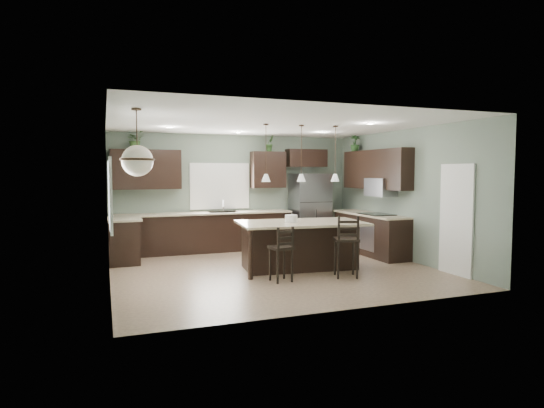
{
  "coord_description": "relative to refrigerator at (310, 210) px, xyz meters",
  "views": [
    {
      "loc": [
        -3.05,
        -8.13,
        1.89
      ],
      "look_at": [
        0.1,
        0.4,
        1.25
      ],
      "focal_mm": 30.0,
      "sensor_mm": 36.0,
      "label": 1
    }
  ],
  "objects": [
    {
      "name": "ground",
      "position": [
        -1.84,
        -2.33,
        -0.93
      ],
      "size": [
        6.0,
        6.0,
        0.0
      ],
      "primitive_type": "plane",
      "color": "#9E8466",
      "rests_on": "ground"
    },
    {
      "name": "plant_back_right",
      "position": [
        -1.01,
        0.22,
        1.68
      ],
      "size": [
        0.27,
        0.24,
        0.4
      ],
      "primitive_type": "imported",
      "rotation": [
        0.0,
        0.0,
        0.35
      ],
      "color": "#2D4F22",
      "rests_on": "back_upper_right"
    },
    {
      "name": "window_back",
      "position": [
        -2.24,
        0.4,
        0.62
      ],
      "size": [
        1.35,
        0.02,
        1.0
      ],
      "primitive_type": "cube",
      "color": "white",
      "rests_on": "room_shell"
    },
    {
      "name": "pendant_left",
      "position": [
        -2.02,
        -2.36,
        1.32
      ],
      "size": [
        0.17,
        0.17,
        1.1
      ],
      "primitive_type": null,
      "color": "silver",
      "rests_on": "room_shell"
    },
    {
      "name": "pantry_door",
      "position": [
        1.13,
        -3.88,
        0.09
      ],
      "size": [
        0.04,
        0.82,
        2.04
      ],
      "primitive_type": "cube",
      "color": "white",
      "rests_on": "ground"
    },
    {
      "name": "left_return_countertop",
      "position": [
        -4.52,
        -0.63,
        -0.01
      ],
      "size": [
        0.66,
        0.96,
        0.04
      ],
      "primitive_type": "cube",
      "color": "beige",
      "rests_on": "left_return_cabs"
    },
    {
      "name": "bar_stool_left",
      "position": [
        -2.07,
        -3.26,
        -0.44
      ],
      "size": [
        0.4,
        0.4,
        0.97
      ],
      "primitive_type": "cube",
      "rotation": [
        0.0,
        0.0,
        0.12
      ],
      "color": "black",
      "rests_on": "ground"
    },
    {
      "name": "window_left",
      "position": [
        -4.83,
        -3.13,
        0.62
      ],
      "size": [
        0.02,
        1.1,
        1.0
      ],
      "primitive_type": "cube",
      "color": "white",
      "rests_on": "room_shell"
    },
    {
      "name": "back_upper_left",
      "position": [
        -3.99,
        0.25,
        1.02
      ],
      "size": [
        1.55,
        0.34,
        0.9
      ],
      "primitive_type": "cube",
      "color": "black",
      "rests_on": "room_shell"
    },
    {
      "name": "bar_stool_right",
      "position": [
        -0.86,
        -3.36,
        -0.36
      ],
      "size": [
        0.53,
        0.53,
        1.12
      ],
      "primitive_type": "cube",
      "rotation": [
        0.0,
        0.0,
        -0.32
      ],
      "color": "black",
      "rests_on": "ground"
    },
    {
      "name": "refrigerator",
      "position": [
        0.0,
        0.0,
        0.0
      ],
      "size": [
        0.9,
        0.74,
        1.85
      ],
      "primitive_type": "cube",
      "color": "gray",
      "rests_on": "ground"
    },
    {
      "name": "back_lower_cabs",
      "position": [
        -2.69,
        0.12,
        -0.48
      ],
      "size": [
        4.2,
        0.6,
        0.9
      ],
      "primitive_type": "cube",
      "color": "black",
      "rests_on": "ground"
    },
    {
      "name": "right_countertop",
      "position": [
        0.84,
        -1.46,
        -0.01
      ],
      "size": [
        0.66,
        2.35,
        0.04
      ],
      "primitive_type": "cube",
      "color": "beige",
      "rests_on": "right_lower_cabs"
    },
    {
      "name": "plant_back_left",
      "position": [
        -4.22,
        0.22,
        1.69
      ],
      "size": [
        0.44,
        0.4,
        0.43
      ],
      "primitive_type": "imported",
      "rotation": [
        0.0,
        0.0,
        0.19
      ],
      "color": "#325424",
      "rests_on": "back_upper_left"
    },
    {
      "name": "faucet",
      "position": [
        -2.24,
        0.07,
        0.16
      ],
      "size": [
        0.02,
        0.02,
        0.28
      ],
      "primitive_type": "cylinder",
      "color": "silver",
      "rests_on": "back_countertop"
    },
    {
      "name": "back_countertop",
      "position": [
        -2.69,
        0.1,
        -0.01
      ],
      "size": [
        4.2,
        0.66,
        0.04
      ],
      "primitive_type": "cube",
      "color": "beige",
      "rests_on": "back_lower_cabs"
    },
    {
      "name": "fridge_header",
      "position": [
        0.01,
        0.25,
        1.32
      ],
      "size": [
        1.05,
        0.34,
        0.45
      ],
      "primitive_type": "cube",
      "color": "black",
      "rests_on": "room_shell"
    },
    {
      "name": "room_shell",
      "position": [
        -1.84,
        -2.33,
        0.77
      ],
      "size": [
        6.0,
        6.0,
        6.0
      ],
      "color": "slate",
      "rests_on": "ground"
    },
    {
      "name": "sink_inset",
      "position": [
        -2.24,
        0.1,
        0.01
      ],
      "size": [
        0.7,
        0.45,
        0.01
      ],
      "primitive_type": "cube",
      "color": "gray",
      "rests_on": "back_countertop"
    },
    {
      "name": "right_lower_cabs",
      "position": [
        0.86,
        -1.46,
        -0.48
      ],
      "size": [
        0.6,
        2.35,
        0.9
      ],
      "primitive_type": "cube",
      "color": "black",
      "rests_on": "ground"
    },
    {
      "name": "chandelier",
      "position": [
        -4.44,
        -3.66,
        1.39
      ],
      "size": [
        0.49,
        0.49,
        0.97
      ],
      "primitive_type": null,
      "color": "#F2E4C6",
      "rests_on": "room_shell"
    },
    {
      "name": "pendant_right",
      "position": [
        -0.63,
        -2.5,
        1.32
      ],
      "size": [
        0.17,
        0.17,
        1.1
      ],
      "primitive_type": null,
      "color": "silver",
      "rests_on": "room_shell"
    },
    {
      "name": "microwave",
      "position": [
        0.94,
        -1.73,
        0.62
      ],
      "size": [
        0.4,
        0.75,
        0.4
      ],
      "primitive_type": "cube",
      "color": "gray",
      "rests_on": "right_upper_cabs"
    },
    {
      "name": "plant_right_wall",
      "position": [
        0.96,
        -0.56,
        1.68
      ],
      "size": [
        0.27,
        0.27,
        0.41
      ],
      "primitive_type": "imported",
      "rotation": [
        0.0,
        0.0,
        -0.19
      ],
      "color": "#24481F",
      "rests_on": "right_upper_cabs"
    },
    {
      "name": "serving_dish",
      "position": [
        -1.53,
        -2.41,
        0.07
      ],
      "size": [
        0.24,
        0.24,
        0.14
      ],
      "primitive_type": "cylinder",
      "color": "silver",
      "rests_on": "kitchen_island"
    },
    {
      "name": "kitchen_island",
      "position": [
        -1.33,
        -2.43,
        -0.46
      ],
      "size": [
        2.54,
        1.61,
        0.92
      ],
      "primitive_type": "cube",
      "rotation": [
        0.0,
        0.0,
        -0.1
      ],
      "color": "black",
      "rests_on": "ground"
    },
    {
      "name": "right_upper_cabs",
      "position": [
        0.99,
        -1.46,
        1.02
      ],
      "size": [
        0.34,
        2.35,
        0.9
      ],
      "primitive_type": "cube",
      "color": "black",
      "rests_on": "room_shell"
    },
    {
      "name": "back_upper_right",
      "position": [
        -1.04,
        0.25,
        1.02
      ],
      "size": [
        0.85,
        0.34,
        0.9
      ],
      "primitive_type": "cube",
      "color": "black",
      "rests_on": "room_shell"
    },
    {
      "name": "wall_oven_front",
      "position": [
        0.55,
        -1.73,
        -0.48
      ],
      "size": [
        0.01,
        0.72,
        0.6
      ],
      "primitive_type": "cube",
      "color": "gray",
      "rests_on": "right_lower_cabs"
    },
    {
      "name": "left_return_cabs",
      "position": [
        -4.54,
        -0.63,
        -0.48
      ],
      "size": [
        0.6,
        0.9,
        0.9
      ],
      "primitive_type": "cube",
      "color": "black",
      "rests_on": "ground"
    },
    {
      "name": "pendant_center",
      "position": [
        -1.33,
        -2.43,
        1.32
      ],
      "size": [
        0.17,
        0.17,
        1.1
      ],
      "primitive_type": null,
      "color": "silver",
      "rests_on": "room_shell"
    },
    {
      "name": "cooktop",
      "position": [
        0.84,
        -1.73,
        0.02
      ],
      "size": [
        0.58,
        0.75,
        0.02
      ],
      "primitive_type": "cube",
      "color": "black",
      "rests_on": "right_countertop"
    }
  ]
}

